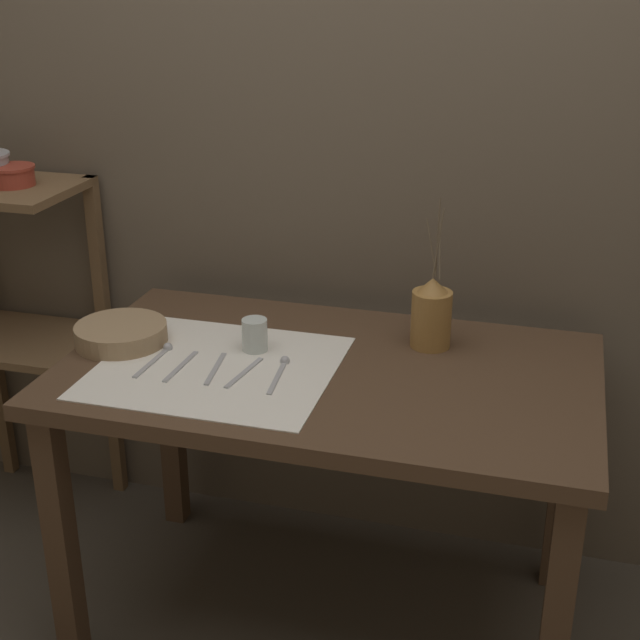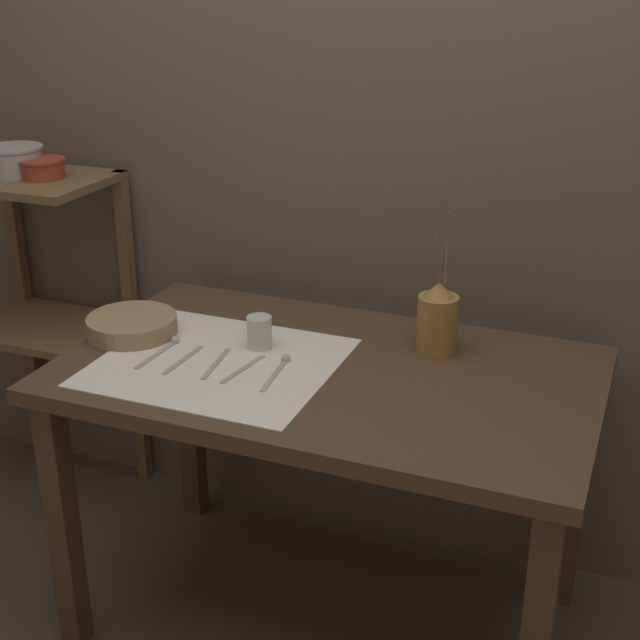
# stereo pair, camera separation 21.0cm
# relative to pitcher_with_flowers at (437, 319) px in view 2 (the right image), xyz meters

# --- Properties ---
(ground_plane) EXTENTS (12.00, 12.00, 0.00)m
(ground_plane) POSITION_rel_pitcher_with_flowers_xyz_m (-0.22, -0.19, -0.84)
(ground_plane) COLOR #473F35
(stone_wall_back) EXTENTS (7.00, 0.06, 2.40)m
(stone_wall_back) POSITION_rel_pitcher_with_flowers_xyz_m (-0.22, 0.30, 0.36)
(stone_wall_back) COLOR brown
(stone_wall_back) RESTS_ON ground_plane
(wooden_table) EXTENTS (1.28, 0.76, 0.76)m
(wooden_table) POSITION_rel_pitcher_with_flowers_xyz_m (-0.22, -0.19, -0.18)
(wooden_table) COLOR #4C3523
(wooden_table) RESTS_ON ground_plane
(wooden_shelf_unit) EXTENTS (0.46, 0.35, 1.07)m
(wooden_shelf_unit) POSITION_rel_pitcher_with_flowers_xyz_m (-1.27, 0.12, -0.10)
(wooden_shelf_unit) COLOR brown
(wooden_shelf_unit) RESTS_ON ground_plane
(linen_cloth) EXTENTS (0.56, 0.51, 0.00)m
(linen_cloth) POSITION_rel_pitcher_with_flowers_xyz_m (-0.47, -0.26, -0.08)
(linen_cloth) COLOR white
(linen_cloth) RESTS_ON wooden_table
(pitcher_with_flowers) EXTENTS (0.10, 0.10, 0.39)m
(pitcher_with_flowers) POSITION_rel_pitcher_with_flowers_xyz_m (0.00, 0.00, 0.00)
(pitcher_with_flowers) COLOR olive
(pitcher_with_flowers) RESTS_ON wooden_table
(wooden_bowl) EXTENTS (0.23, 0.23, 0.05)m
(wooden_bowl) POSITION_rel_pitcher_with_flowers_xyz_m (-0.76, -0.19, -0.06)
(wooden_bowl) COLOR #9E7F5B
(wooden_bowl) RESTS_ON wooden_table
(glass_tumbler_near) EXTENTS (0.06, 0.06, 0.08)m
(glass_tumbler_near) POSITION_rel_pitcher_with_flowers_xyz_m (-0.42, -0.15, -0.04)
(glass_tumbler_near) COLOR silver
(glass_tumbler_near) RESTS_ON wooden_table
(spoon_inner) EXTENTS (0.02, 0.19, 0.02)m
(spoon_inner) POSITION_rel_pitcher_with_flowers_xyz_m (-0.63, -0.24, -0.08)
(spoon_inner) COLOR #A8A8AD
(spoon_inner) RESTS_ON wooden_table
(knife_center) EXTENTS (0.02, 0.17, 0.00)m
(knife_center) POSITION_rel_pitcher_with_flowers_xyz_m (-0.56, -0.29, -0.08)
(knife_center) COLOR #A8A8AD
(knife_center) RESTS_ON wooden_table
(fork_inner) EXTENTS (0.03, 0.17, 0.00)m
(fork_inner) POSITION_rel_pitcher_with_flowers_xyz_m (-0.47, -0.28, -0.08)
(fork_inner) COLOR #A8A8AD
(fork_inner) RESTS_ON wooden_table
(fork_outer) EXTENTS (0.04, 0.17, 0.00)m
(fork_outer) POSITION_rel_pitcher_with_flowers_xyz_m (-0.40, -0.28, -0.08)
(fork_outer) COLOR #A8A8AD
(fork_outer) RESTS_ON wooden_table
(spoon_outer) EXTENTS (0.03, 0.18, 0.02)m
(spoon_outer) POSITION_rel_pitcher_with_flowers_xyz_m (-0.32, -0.23, -0.08)
(spoon_outer) COLOR #A8A8AD
(spoon_outer) RESTS_ON wooden_table
(metal_pot_large) EXTENTS (0.17, 0.17, 0.08)m
(metal_pot_large) POSITION_rel_pitcher_with_flowers_xyz_m (-1.31, 0.08, 0.28)
(metal_pot_large) COLOR #A8A8AD
(metal_pot_large) RESTS_ON wooden_shelf_unit
(metal_pot_small) EXTENTS (0.13, 0.13, 0.06)m
(metal_pot_small) POSITION_rel_pitcher_with_flowers_xyz_m (-1.21, 0.08, 0.26)
(metal_pot_small) COLOR #9E3828
(metal_pot_small) RESTS_ON wooden_shelf_unit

